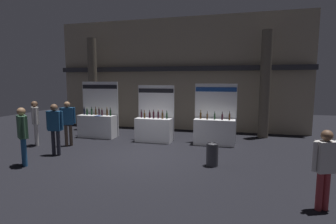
{
  "coord_description": "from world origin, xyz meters",
  "views": [
    {
      "loc": [
        2.98,
        -7.93,
        2.56
      ],
      "look_at": [
        0.67,
        0.9,
        1.43
      ],
      "focal_mm": 27.06,
      "sensor_mm": 36.0,
      "label": 1
    }
  ],
  "objects_px": {
    "visitor_0": "(68,119)",
    "visitor_1": "(23,131)",
    "visitor_2": "(55,125)",
    "visitor_3": "(35,119)",
    "exhibitor_booth_0": "(98,123)",
    "visitor_4": "(325,164)",
    "exhibitor_booth_2": "(214,129)",
    "trash_bin": "(212,155)",
    "exhibitor_booth_1": "(154,127)"
  },
  "relations": [
    {
      "from": "trash_bin",
      "to": "visitor_2",
      "type": "xyz_separation_m",
      "value": [
        -5.34,
        -0.22,
        0.72
      ]
    },
    {
      "from": "exhibitor_booth_0",
      "to": "exhibitor_booth_1",
      "type": "distance_m",
      "value": 2.74
    },
    {
      "from": "visitor_2",
      "to": "visitor_3",
      "type": "relative_size",
      "value": 1.0
    },
    {
      "from": "exhibitor_booth_2",
      "to": "visitor_3",
      "type": "height_order",
      "value": "exhibitor_booth_2"
    },
    {
      "from": "visitor_1",
      "to": "visitor_4",
      "type": "height_order",
      "value": "visitor_1"
    },
    {
      "from": "visitor_3",
      "to": "visitor_4",
      "type": "distance_m",
      "value": 9.73
    },
    {
      "from": "visitor_0",
      "to": "trash_bin",
      "type": "bearing_deg",
      "value": -39.36
    },
    {
      "from": "exhibitor_booth_1",
      "to": "visitor_4",
      "type": "distance_m",
      "value": 6.84
    },
    {
      "from": "exhibitor_booth_2",
      "to": "visitor_1",
      "type": "bearing_deg",
      "value": -142.72
    },
    {
      "from": "visitor_1",
      "to": "visitor_0",
      "type": "bearing_deg",
      "value": -48.61
    },
    {
      "from": "visitor_2",
      "to": "visitor_4",
      "type": "relative_size",
      "value": 1.1
    },
    {
      "from": "trash_bin",
      "to": "visitor_0",
      "type": "relative_size",
      "value": 0.39
    },
    {
      "from": "exhibitor_booth_1",
      "to": "trash_bin",
      "type": "distance_m",
      "value": 3.69
    },
    {
      "from": "visitor_2",
      "to": "visitor_3",
      "type": "bearing_deg",
      "value": 142.49
    },
    {
      "from": "exhibitor_booth_0",
      "to": "visitor_3",
      "type": "relative_size",
      "value": 1.42
    },
    {
      "from": "visitor_0",
      "to": "visitor_1",
      "type": "distance_m",
      "value": 2.41
    },
    {
      "from": "visitor_2",
      "to": "exhibitor_booth_0",
      "type": "bearing_deg",
      "value": 82.93
    },
    {
      "from": "visitor_0",
      "to": "visitor_3",
      "type": "bearing_deg",
      "value": 162.88
    },
    {
      "from": "exhibitor_booth_0",
      "to": "visitor_4",
      "type": "xyz_separation_m",
      "value": [
        7.74,
        -4.8,
        0.33
      ]
    },
    {
      "from": "trash_bin",
      "to": "visitor_0",
      "type": "xyz_separation_m",
      "value": [
        -5.7,
        0.98,
        0.71
      ]
    },
    {
      "from": "exhibitor_booth_0",
      "to": "exhibitor_booth_1",
      "type": "relative_size",
      "value": 1.06
    },
    {
      "from": "trash_bin",
      "to": "visitor_3",
      "type": "bearing_deg",
      "value": 174.31
    },
    {
      "from": "exhibitor_booth_2",
      "to": "visitor_4",
      "type": "bearing_deg",
      "value": -62.58
    },
    {
      "from": "visitor_0",
      "to": "visitor_3",
      "type": "xyz_separation_m",
      "value": [
        -1.27,
        -0.28,
        0.01
      ]
    },
    {
      "from": "exhibitor_booth_0",
      "to": "visitor_1",
      "type": "distance_m",
      "value": 4.13
    },
    {
      "from": "exhibitor_booth_0",
      "to": "trash_bin",
      "type": "relative_size",
      "value": 3.64
    },
    {
      "from": "visitor_1",
      "to": "visitor_4",
      "type": "relative_size",
      "value": 1.09
    },
    {
      "from": "trash_bin",
      "to": "visitor_1",
      "type": "distance_m",
      "value": 5.74
    },
    {
      "from": "exhibitor_booth_0",
      "to": "exhibitor_booth_2",
      "type": "bearing_deg",
      "value": -0.17
    },
    {
      "from": "visitor_2",
      "to": "visitor_1",
      "type": "bearing_deg",
      "value": -106.32
    },
    {
      "from": "exhibitor_booth_0",
      "to": "visitor_4",
      "type": "relative_size",
      "value": 1.56
    },
    {
      "from": "visitor_4",
      "to": "trash_bin",
      "type": "bearing_deg",
      "value": 116.1
    },
    {
      "from": "visitor_1",
      "to": "visitor_4",
      "type": "bearing_deg",
      "value": -148.35
    },
    {
      "from": "visitor_1",
      "to": "visitor_2",
      "type": "distance_m",
      "value": 1.22
    },
    {
      "from": "exhibitor_booth_1",
      "to": "visitor_2",
      "type": "height_order",
      "value": "exhibitor_booth_1"
    },
    {
      "from": "exhibitor_booth_1",
      "to": "trash_bin",
      "type": "xyz_separation_m",
      "value": [
        2.65,
        -2.54,
        -0.26
      ]
    },
    {
      "from": "exhibitor_booth_2",
      "to": "visitor_4",
      "type": "xyz_separation_m",
      "value": [
        2.48,
        -4.78,
        0.33
      ]
    },
    {
      "from": "exhibitor_booth_1",
      "to": "visitor_4",
      "type": "relative_size",
      "value": 1.46
    },
    {
      "from": "visitor_1",
      "to": "visitor_2",
      "type": "height_order",
      "value": "visitor_2"
    },
    {
      "from": "exhibitor_booth_0",
      "to": "exhibitor_booth_2",
      "type": "xyz_separation_m",
      "value": [
        5.26,
        -0.02,
        -0.01
      ]
    },
    {
      "from": "exhibitor_booth_1",
      "to": "visitor_3",
      "type": "height_order",
      "value": "exhibitor_booth_1"
    },
    {
      "from": "exhibitor_booth_2",
      "to": "visitor_1",
      "type": "xyz_separation_m",
      "value": [
        -5.37,
        -4.09,
        0.45
      ]
    },
    {
      "from": "visitor_3",
      "to": "visitor_4",
      "type": "height_order",
      "value": "visitor_3"
    },
    {
      "from": "visitor_3",
      "to": "exhibitor_booth_0",
      "type": "bearing_deg",
      "value": -87.31
    },
    {
      "from": "exhibitor_booth_1",
      "to": "exhibitor_booth_2",
      "type": "bearing_deg",
      "value": 2.65
    },
    {
      "from": "exhibitor_booth_2",
      "to": "trash_bin",
      "type": "distance_m",
      "value": 2.68
    },
    {
      "from": "exhibitor_booth_0",
      "to": "visitor_1",
      "type": "xyz_separation_m",
      "value": [
        -0.11,
        -4.1,
        0.45
      ]
    },
    {
      "from": "exhibitor_booth_0",
      "to": "visitor_4",
      "type": "height_order",
      "value": "exhibitor_booth_0"
    },
    {
      "from": "visitor_0",
      "to": "visitor_1",
      "type": "xyz_separation_m",
      "value": [
        0.2,
        -2.4,
        0.02
      ]
    },
    {
      "from": "exhibitor_booth_1",
      "to": "visitor_1",
      "type": "xyz_separation_m",
      "value": [
        -2.85,
        -3.97,
        0.47
      ]
    }
  ]
}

